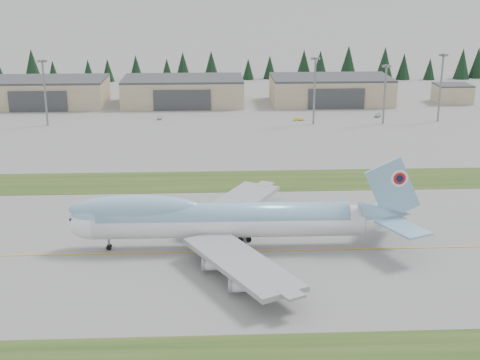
{
  "coord_description": "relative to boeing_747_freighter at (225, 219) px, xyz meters",
  "views": [
    {
      "loc": [
        -4.73,
        -118.7,
        51.82
      ],
      "look_at": [
        1.86,
        20.52,
        8.0
      ],
      "focal_mm": 50.0,
      "sensor_mm": 36.0,
      "label": 1
    }
  ],
  "objects": [
    {
      "name": "service_vehicle_b",
      "position": [
        29.73,
        114.69,
        -5.97
      ],
      "size": [
        4.02,
        1.84,
        1.28
      ],
      "primitive_type": "imported",
      "rotation": [
        0.0,
        0.0,
        1.7
      ],
      "color": "yellow",
      "rests_on": "ground"
    },
    {
      "name": "hangar_right",
      "position": [
        46.94,
        148.01,
        -0.58
      ],
      "size": [
        48.0,
        26.6,
        10.8
      ],
      "color": "tan",
      "rests_on": "ground"
    },
    {
      "name": "boeing_747_freighter",
      "position": [
        0.0,
        0.0,
        0.0
      ],
      "size": [
        68.15,
        59.4,
        18.12
      ],
      "rotation": [
        0.0,
        0.0,
        -0.01
      ],
      "color": "white",
      "rests_on": "ground"
    },
    {
      "name": "conifer_belt",
      "position": [
        17.96,
        209.19,
        1.03
      ],
      "size": [
        270.15,
        14.4,
        16.73
      ],
      "color": "black",
      "rests_on": "ground"
    },
    {
      "name": "floodlight_masts",
      "position": [
        2.76,
        108.91,
        10.04
      ],
      "size": [
        178.85,
        8.5,
        24.04
      ],
      "color": "slate",
      "rests_on": "ground"
    },
    {
      "name": "hangar_center",
      "position": [
        -13.06,
        148.01,
        -0.58
      ],
      "size": [
        48.0,
        26.6,
        10.8
      ],
      "color": "tan",
      "rests_on": "ground"
    },
    {
      "name": "hangar_left",
      "position": [
        -68.06,
        148.01,
        -0.58
      ],
      "size": [
        48.0,
        26.6,
        10.8
      ],
      "color": "tan",
      "rests_on": "ground"
    },
    {
      "name": "ground",
      "position": [
        1.94,
        -1.88,
        -5.97
      ],
      "size": [
        7000.0,
        7000.0,
        0.0
      ],
      "primitive_type": "plane",
      "color": "slate",
      "rests_on": "ground"
    },
    {
      "name": "grass_strip_far",
      "position": [
        1.94,
        43.12,
        -5.97
      ],
      "size": [
        400.0,
        18.0,
        0.08
      ],
      "primitive_type": "cube",
      "color": "#274217",
      "rests_on": "ground"
    },
    {
      "name": "service_vehicle_a",
      "position": [
        -20.75,
        119.36,
        -5.97
      ],
      "size": [
        1.71,
        3.78,
        1.26
      ],
      "primitive_type": "imported",
      "rotation": [
        0.0,
        0.0,
        -0.06
      ],
      "color": "silver",
      "rests_on": "ground"
    },
    {
      "name": "control_shed",
      "position": [
        96.94,
        146.12,
        -2.17
      ],
      "size": [
        14.0,
        12.0,
        7.6
      ],
      "color": "tan",
      "rests_on": "ground"
    },
    {
      "name": "service_vehicle_c",
      "position": [
        59.8,
        119.89,
        -5.97
      ],
      "size": [
        3.44,
        4.91,
        1.32
      ],
      "primitive_type": "imported",
      "rotation": [
        0.0,
        0.0,
        -0.39
      ],
      "color": "#B9B9BE",
      "rests_on": "ground"
    },
    {
      "name": "taxiway_line_main",
      "position": [
        1.94,
        -1.88,
        -5.97
      ],
      "size": [
        400.0,
        0.4,
        0.02
      ],
      "primitive_type": "cube",
      "color": "orange",
      "rests_on": "ground"
    }
  ]
}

